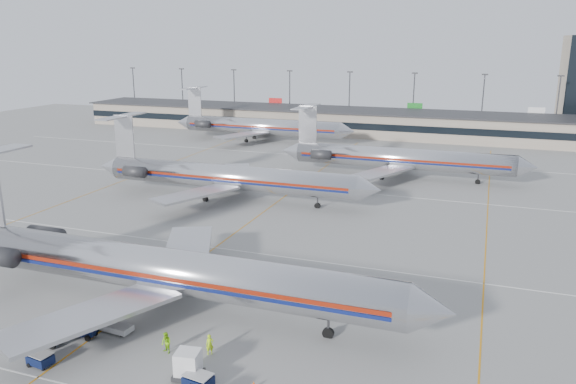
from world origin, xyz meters
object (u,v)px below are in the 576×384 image
at_px(uld_container, 188,365).
at_px(belt_loader, 113,325).
at_px(jet_foreground, 155,268).
at_px(jet_second_row, 224,176).
at_px(tug_center, 82,329).

distance_m(uld_container, belt_loader, 10.06).
xyz_separation_m(jet_foreground, jet_second_row, (-10.36, 35.02, -0.28)).
xyz_separation_m(jet_foreground, uld_container, (8.24, -8.96, -2.75)).
distance_m(jet_second_row, tug_center, 42.52).
relative_size(tug_center, belt_loader, 0.51).
height_order(jet_foreground, jet_second_row, jet_foreground).
xyz_separation_m(jet_second_row, belt_loader, (9.33, -40.13, -2.96)).
relative_size(jet_second_row, tug_center, 21.68).
xyz_separation_m(jet_foreground, belt_loader, (-1.04, -5.10, -3.24)).
height_order(tug_center, uld_container, uld_container).
relative_size(jet_second_row, uld_container, 20.62).
distance_m(jet_foreground, belt_loader, 6.13).
distance_m(jet_foreground, uld_container, 12.48).
relative_size(jet_foreground, tug_center, 23.37).
relative_size(uld_container, belt_loader, 0.53).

